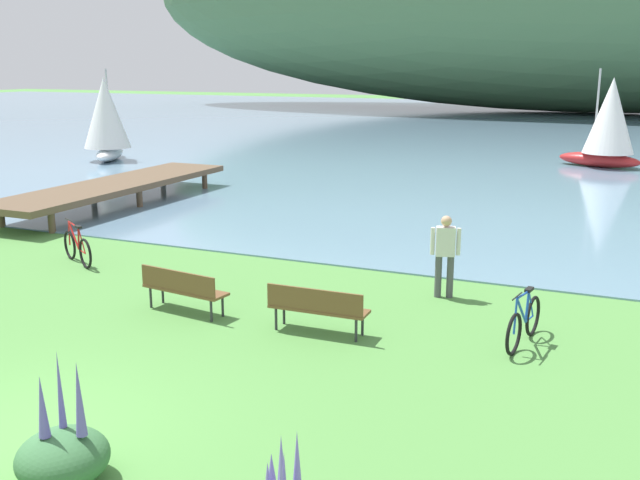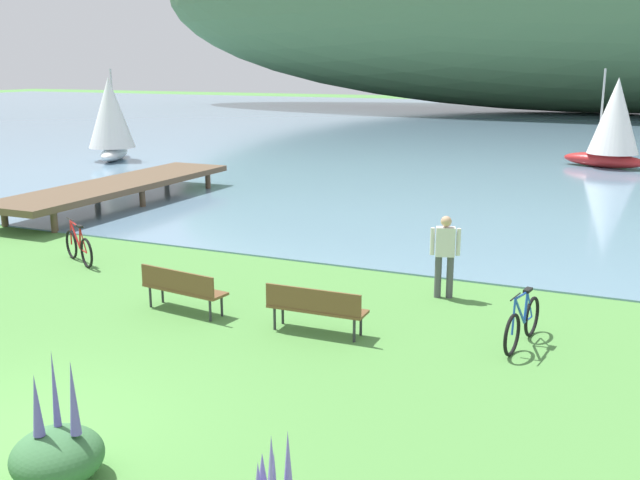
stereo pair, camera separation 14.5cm
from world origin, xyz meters
name	(u,v)px [view 2 (the right image)]	position (x,y,z in m)	size (l,w,h in m)	color
ground_plane	(6,440)	(0.00, 0.00, 0.00)	(200.00, 200.00, 0.00)	#518E42
bay_water	(541,129)	(0.00, 49.27, 0.02)	(180.00, 80.00, 0.04)	#6B8EA8
park_bench_near_camera	(315,306)	(2.06, 5.03, 0.52)	(1.81, 0.52, 0.88)	brown
park_bench_further_along	(182,287)	(-0.75, 5.02, 0.52)	(1.85, 0.72, 0.88)	brown
bicycle_leaning_near_bench	(522,323)	(5.48, 5.98, 0.40)	(0.34, 1.76, 1.01)	black
bicycle_beside_path	(79,247)	(-5.09, 7.00, 0.40)	(1.58, 0.90, 1.01)	black
person_at_shoreline	(445,251)	(3.59, 8.00, 0.98)	(0.58, 0.33, 1.71)	#4C4C51
echium_bush_beside_closest	(57,453)	(1.30, -0.43, 0.35)	(1.06, 1.06, 1.56)	#386B3D
sailboat_mid_bay	(111,118)	(-16.71, 22.27, 2.11)	(3.00, 3.81, 4.40)	white
sailboat_far_off	(614,122)	(5.68, 29.52, 2.12)	(3.91, 2.82, 4.43)	#B22323
pier_dock	(119,185)	(-9.00, 13.27, 0.69)	(2.40, 10.00, 0.80)	brown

